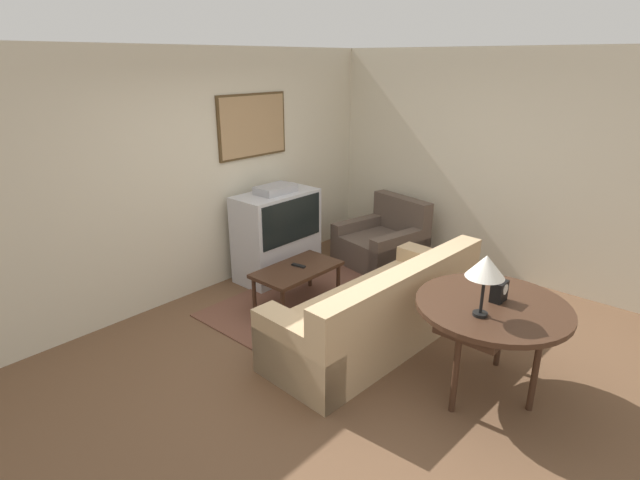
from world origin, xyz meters
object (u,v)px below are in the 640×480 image
at_px(armchair, 383,243).
at_px(coffee_table, 297,272).
at_px(tv, 277,234).
at_px(console_table, 493,311).
at_px(mantel_clock, 499,291).
at_px(couch, 380,313).
at_px(table_lamp, 486,268).

height_order(armchair, coffee_table, armchair).
xyz_separation_m(tv, console_table, (-0.47, -2.93, 0.17)).
xyz_separation_m(tv, mantel_clock, (-0.40, -2.93, 0.32)).
bearing_deg(console_table, coffee_table, 88.53).
relative_size(couch, coffee_table, 2.41).
xyz_separation_m(tv, couch, (-0.44, -1.86, -0.24)).
bearing_deg(tv, armchair, -30.22).
height_order(tv, coffee_table, tv).
distance_m(tv, mantel_clock, 2.97).
distance_m(couch, console_table, 1.14).
relative_size(couch, mantel_clock, 14.18).
xyz_separation_m(console_table, mantel_clock, (0.07, -0.00, 0.15)).
bearing_deg(couch, armchair, -143.24).
bearing_deg(console_table, armchair, 52.27).
bearing_deg(armchair, console_table, -26.55).
bearing_deg(mantel_clock, coffee_table, 90.50).
relative_size(tv, console_table, 0.98).
bearing_deg(console_table, table_lamp, -179.97).
relative_size(tv, table_lamp, 2.42).
relative_size(tv, couch, 0.50).
xyz_separation_m(couch, mantel_clock, (0.05, -1.07, 0.56)).
height_order(armchair, mantel_clock, mantel_clock).
xyz_separation_m(couch, console_table, (-0.03, -1.07, 0.41)).
height_order(couch, mantel_clock, mantel_clock).
relative_size(table_lamp, mantel_clock, 2.91).
bearing_deg(coffee_table, console_table, -91.47).
bearing_deg(tv, coffee_table, -119.16).
xyz_separation_m(couch, armchair, (1.68, 1.14, -0.04)).
bearing_deg(couch, tv, -100.84).
distance_m(tv, coffee_table, 0.87).
relative_size(couch, table_lamp, 4.87).
distance_m(coffee_table, table_lamp, 2.33).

